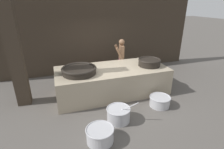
% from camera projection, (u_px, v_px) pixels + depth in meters
% --- Properties ---
extents(ground_plane, '(60.00, 60.00, 0.00)m').
position_uv_depth(ground_plane, '(112.00, 92.00, 6.34)').
color(ground_plane, '#56514C').
extents(back_wall, '(9.34, 0.24, 3.81)m').
position_uv_depth(back_wall, '(95.00, 29.00, 7.72)').
color(back_wall, '#382D23').
rests_on(back_wall, ground_plane).
extents(support_pillar, '(0.38, 0.38, 3.81)m').
position_uv_depth(support_pillar, '(13.00, 45.00, 4.95)').
color(support_pillar, '#382D23').
rests_on(support_pillar, ground_plane).
extents(hearth_platform, '(3.81, 1.67, 0.92)m').
position_uv_depth(hearth_platform, '(112.00, 80.00, 6.17)').
color(hearth_platform, tan).
rests_on(hearth_platform, ground_plane).
extents(giant_wok_near, '(1.10, 1.10, 0.22)m').
position_uv_depth(giant_wok_near, '(79.00, 70.00, 5.51)').
color(giant_wok_near, black).
rests_on(giant_wok_near, hearth_platform).
extents(giant_wok_far, '(0.80, 0.80, 0.25)m').
position_uv_depth(giant_wok_far, '(149.00, 62.00, 6.20)').
color(giant_wok_far, black).
rests_on(giant_wok_far, hearth_platform).
extents(cook, '(0.47, 0.66, 1.67)m').
position_uv_depth(cook, '(121.00, 58.00, 7.20)').
color(cook, brown).
rests_on(cook, ground_plane).
extents(prep_bowl_vegetables, '(0.79, 0.65, 0.65)m').
position_uv_depth(prep_bowl_vegetables, '(118.00, 114.00, 4.73)').
color(prep_bowl_vegetables, '#B7B7BC').
rests_on(prep_bowl_vegetables, ground_plane).
extents(prep_bowl_meat, '(0.67, 0.67, 0.36)m').
position_uv_depth(prep_bowl_meat, '(100.00, 134.00, 4.04)').
color(prep_bowl_meat, '#B7B7BC').
rests_on(prep_bowl_meat, ground_plane).
extents(prep_bowl_extra, '(0.65, 0.65, 0.32)m').
position_uv_depth(prep_bowl_extra, '(160.00, 101.00, 5.44)').
color(prep_bowl_extra, '#B7B7BC').
rests_on(prep_bowl_extra, ground_plane).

